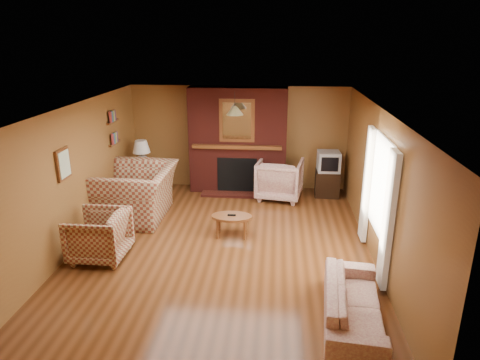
# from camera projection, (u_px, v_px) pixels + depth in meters

# --- Properties ---
(floor) EXTENTS (6.50, 6.50, 0.00)m
(floor) POSITION_uv_depth(u_px,v_px,m) (222.00, 249.00, 7.32)
(floor) COLOR #4E2810
(floor) RESTS_ON ground
(ceiling) EXTENTS (6.50, 6.50, 0.00)m
(ceiling) POSITION_uv_depth(u_px,v_px,m) (220.00, 109.00, 6.55)
(ceiling) COLOR silver
(ceiling) RESTS_ON wall_back
(wall_back) EXTENTS (6.50, 0.00, 6.50)m
(wall_back) POSITION_uv_depth(u_px,v_px,m) (239.00, 138.00, 10.00)
(wall_back) COLOR brown
(wall_back) RESTS_ON floor
(wall_front) EXTENTS (6.50, 0.00, 6.50)m
(wall_front) POSITION_uv_depth(u_px,v_px,m) (175.00, 300.00, 3.86)
(wall_front) COLOR brown
(wall_front) RESTS_ON floor
(wall_left) EXTENTS (0.00, 6.50, 6.50)m
(wall_left) POSITION_uv_depth(u_px,v_px,m) (73.00, 179.00, 7.14)
(wall_left) COLOR brown
(wall_left) RESTS_ON floor
(wall_right) EXTENTS (0.00, 6.50, 6.50)m
(wall_right) POSITION_uv_depth(u_px,v_px,m) (379.00, 188.00, 6.73)
(wall_right) COLOR brown
(wall_right) RESTS_ON floor
(fireplace) EXTENTS (2.20, 0.82, 2.40)m
(fireplace) POSITION_uv_depth(u_px,v_px,m) (238.00, 141.00, 9.75)
(fireplace) COLOR #531812
(fireplace) RESTS_ON floor
(window_right) EXTENTS (0.10, 1.85, 2.00)m
(window_right) POSITION_uv_depth(u_px,v_px,m) (378.00, 196.00, 6.57)
(window_right) COLOR beige
(window_right) RESTS_ON wall_right
(bookshelf) EXTENTS (0.09, 0.55, 0.71)m
(bookshelf) POSITION_uv_depth(u_px,v_px,m) (115.00, 128.00, 8.77)
(bookshelf) COLOR brown
(bookshelf) RESTS_ON wall_left
(botanical_print) EXTENTS (0.05, 0.40, 0.50)m
(botanical_print) POSITION_uv_depth(u_px,v_px,m) (63.00, 164.00, 6.74)
(botanical_print) COLOR brown
(botanical_print) RESTS_ON wall_left
(pendant_light) EXTENTS (0.36, 0.36, 0.48)m
(pendant_light) POSITION_uv_depth(u_px,v_px,m) (235.00, 110.00, 8.84)
(pendant_light) COLOR black
(pendant_light) RESTS_ON ceiling
(plaid_loveseat) EXTENTS (1.39, 1.59, 1.03)m
(plaid_loveseat) POSITION_uv_depth(u_px,v_px,m) (137.00, 193.00, 8.47)
(plaid_loveseat) COLOR maroon
(plaid_loveseat) RESTS_ON floor
(plaid_armchair) EXTENTS (0.89, 0.86, 0.80)m
(plaid_armchair) POSITION_uv_depth(u_px,v_px,m) (99.00, 236.00, 6.92)
(plaid_armchair) COLOR maroon
(plaid_armchair) RESTS_ON floor
(floral_sofa) EXTENTS (0.88, 1.85, 0.52)m
(floral_sofa) POSITION_uv_depth(u_px,v_px,m) (353.00, 303.00, 5.40)
(floral_sofa) COLOR beige
(floral_sofa) RESTS_ON floor
(floral_armchair) EXTENTS (1.11, 1.13, 0.89)m
(floral_armchair) POSITION_uv_depth(u_px,v_px,m) (280.00, 179.00, 9.51)
(floral_armchair) COLOR beige
(floral_armchair) RESTS_ON floor
(coffee_table) EXTENTS (0.74, 0.46, 0.42)m
(coffee_table) POSITION_uv_depth(u_px,v_px,m) (232.00, 219.00, 7.71)
(coffee_table) COLOR brown
(coffee_table) RESTS_ON floor
(side_table) EXTENTS (0.52, 0.52, 0.64)m
(side_table) POSITION_uv_depth(u_px,v_px,m) (144.00, 182.00, 9.70)
(side_table) COLOR brown
(side_table) RESTS_ON floor
(table_lamp) EXTENTS (0.39, 0.39, 0.64)m
(table_lamp) POSITION_uv_depth(u_px,v_px,m) (142.00, 153.00, 9.48)
(table_lamp) COLOR white
(table_lamp) RESTS_ON side_table
(tv_stand) EXTENTS (0.56, 0.51, 0.59)m
(tv_stand) POSITION_uv_depth(u_px,v_px,m) (327.00, 183.00, 9.70)
(tv_stand) COLOR black
(tv_stand) RESTS_ON floor
(crt_tv) EXTENTS (0.49, 0.50, 0.45)m
(crt_tv) POSITION_uv_depth(u_px,v_px,m) (329.00, 161.00, 9.53)
(crt_tv) COLOR #ADAFB5
(crt_tv) RESTS_ON tv_stand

